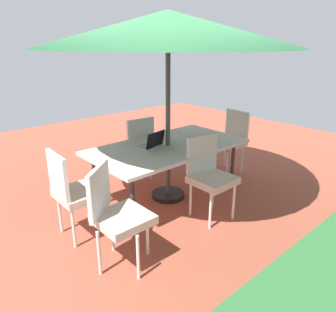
# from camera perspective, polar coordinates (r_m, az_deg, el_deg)

# --- Properties ---
(ground_plane) EXTENTS (10.00, 10.00, 0.02)m
(ground_plane) POSITION_cam_1_polar(r_m,az_deg,el_deg) (4.44, -0.00, -7.33)
(ground_plane) COLOR #9E4C38
(dining_table) EXTENTS (2.03, 1.10, 0.74)m
(dining_table) POSITION_cam_1_polar(r_m,az_deg,el_deg) (4.16, -0.00, 1.31)
(dining_table) COLOR silver
(dining_table) RESTS_ON ground_plane
(patio_umbrella) EXTENTS (3.08, 3.08, 2.34)m
(patio_umbrella) POSITION_cam_1_polar(r_m,az_deg,el_deg) (3.95, -0.00, 21.48)
(patio_umbrella) COLOR #4C4C4C
(patio_umbrella) RESTS_ON ground_plane
(chair_north) EXTENTS (0.48, 0.49, 0.98)m
(chair_north) POSITION_cam_1_polar(r_m,az_deg,el_deg) (3.79, 7.38, -3.04)
(chair_north) COLOR beige
(chair_north) RESTS_ON ground_plane
(chair_east) EXTENTS (0.47, 0.46, 0.98)m
(chair_east) POSITION_cam_1_polar(r_m,az_deg,el_deg) (3.50, -16.34, -5.74)
(chair_east) COLOR beige
(chair_east) RESTS_ON ground_plane
(chair_northeast) EXTENTS (0.58, 0.58, 0.98)m
(chair_northeast) POSITION_cam_1_polar(r_m,az_deg,el_deg) (2.99, -9.19, -9.79)
(chair_northeast) COLOR beige
(chair_northeast) RESTS_ON ground_plane
(chair_south) EXTENTS (0.46, 0.48, 0.98)m
(chair_south) POSITION_cam_1_polar(r_m,az_deg,el_deg) (4.77, -5.76, 1.89)
(chair_south) COLOR beige
(chair_south) RESTS_ON ground_plane
(chair_west) EXTENTS (0.47, 0.46, 0.98)m
(chair_west) POSITION_cam_1_polar(r_m,az_deg,el_deg) (5.18, 10.92, 3.07)
(chair_west) COLOR beige
(chair_west) RESTS_ON ground_plane
(laptop) EXTENTS (0.36, 0.30, 0.21)m
(laptop) POSITION_cam_1_polar(r_m,az_deg,el_deg) (4.07, -2.97, 2.21)
(laptop) COLOR #B7B7BC
(laptop) RESTS_ON dining_table
(cup) EXTENTS (0.07, 0.07, 0.10)m
(cup) POSITION_cam_1_polar(r_m,az_deg,el_deg) (4.43, 1.85, 3.71)
(cup) COLOR white
(cup) RESTS_ON dining_table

